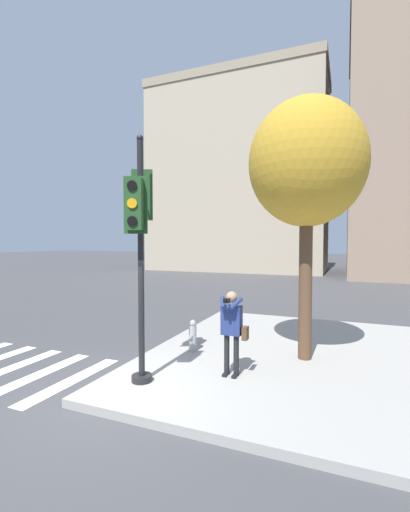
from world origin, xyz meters
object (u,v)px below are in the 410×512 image
(street_tree, at_px, (307,165))
(fire_hydrant, at_px, (193,336))
(traffic_signal_pole, at_px, (140,229))
(person_photographer, at_px, (232,325))

(street_tree, height_order, fire_hydrant, street_tree)
(traffic_signal_pole, distance_m, person_photographer, 2.64)
(fire_hydrant, bearing_deg, traffic_signal_pole, -94.88)
(person_photographer, bearing_deg, traffic_signal_pole, -148.25)
(street_tree, bearing_deg, fire_hydrant, -169.14)
(traffic_signal_pole, relative_size, fire_hydrant, 6.05)
(person_photographer, xyz_separation_m, fire_hydrant, (-1.37, 1.08, -0.64))
(traffic_signal_pole, xyz_separation_m, fire_hydrant, (0.17, 2.04, -2.55))
(traffic_signal_pole, distance_m, street_tree, 4.05)
(person_photographer, distance_m, fire_hydrant, 1.86)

